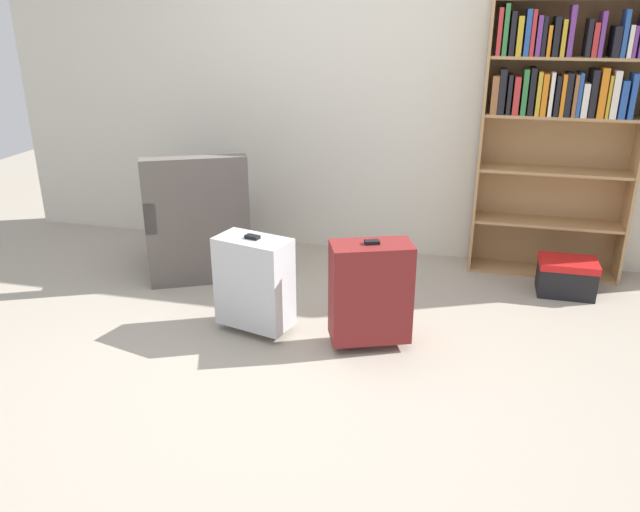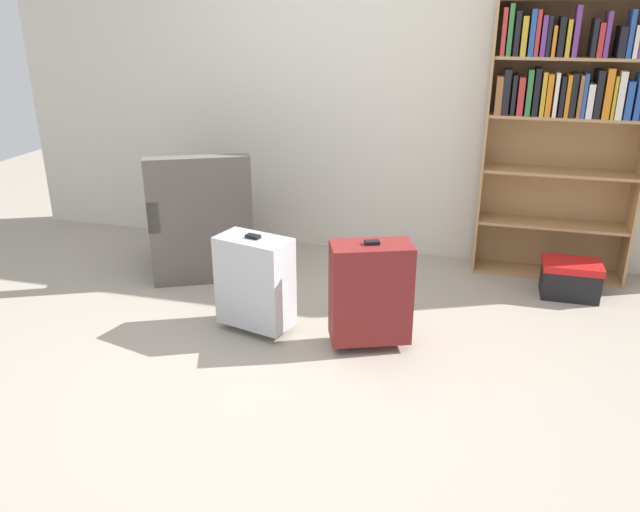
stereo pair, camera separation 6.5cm
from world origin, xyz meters
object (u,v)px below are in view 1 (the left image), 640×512
bookshelf (559,113)px  suitcase_silver (254,282)px  armchair (199,229)px  suitcase_dark_red (370,292)px  storage_box (566,276)px  mug (275,277)px

bookshelf → suitcase_silver: size_ratio=3.08×
bookshelf → armchair: size_ratio=2.01×
armchair → suitcase_dark_red: size_ratio=1.45×
storage_box → mug: bearing=-171.2°
bookshelf → storage_box: 1.10m
storage_box → suitcase_silver: (-1.87, -1.00, 0.19)m
armchair → storage_box: 2.59m
armchair → mug: (0.61, -0.11, -0.27)m
bookshelf → suitcase_silver: (-1.72, -1.38, -0.83)m
bookshelf → armchair: bookshelf is taller
storage_box → suitcase_silver: bearing=-151.8°
storage_box → suitcase_silver: size_ratio=0.62×
suitcase_dark_red → suitcase_silver: size_ratio=1.05×
mug → suitcase_silver: (0.10, -0.69, 0.27)m
bookshelf → suitcase_dark_red: (-1.03, -1.38, -0.82)m
mug → suitcase_silver: 0.75m
mug → suitcase_dark_red: 1.10m
armchair → mug: armchair is taller
suitcase_silver → bookshelf: bearing=38.7°
armchair → suitcase_silver: 1.08m
armchair → suitcase_dark_red: bearing=-30.2°
bookshelf → armchair: 2.64m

